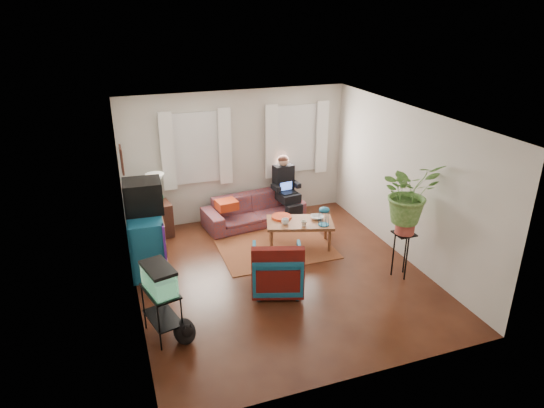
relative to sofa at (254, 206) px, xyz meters
name	(u,v)px	position (x,y,z in m)	size (l,w,h in m)	color
floor	(280,275)	(-0.20, -2.05, -0.39)	(4.50, 5.00, 0.01)	#4F2B14
ceiling	(281,117)	(-0.20, -2.05, 2.21)	(4.50, 5.00, 0.01)	white
wall_back	(237,156)	(-0.20, 0.45, 0.91)	(4.50, 0.01, 2.60)	silver
wall_front	(361,284)	(-0.20, -4.55, 0.91)	(4.50, 0.01, 2.60)	silver
wall_left	(129,222)	(-2.45, -2.05, 0.91)	(0.01, 5.00, 2.60)	silver
wall_right	(406,184)	(2.05, -2.05, 0.91)	(0.01, 5.00, 2.60)	silver
window_left	(196,148)	(-1.00, 0.43, 1.16)	(1.08, 0.04, 1.38)	white
window_right	(296,139)	(1.05, 0.43, 1.16)	(1.08, 0.04, 1.38)	white
curtains_left	(197,149)	(-1.00, 0.35, 1.16)	(1.36, 0.06, 1.50)	white
curtains_right	(297,140)	(1.05, 0.35, 1.16)	(1.36, 0.06, 1.50)	white
picture_frame	(122,160)	(-2.41, -1.20, 1.56)	(0.04, 0.32, 0.40)	#3D2616
area_rug	(275,247)	(0.05, -1.10, -0.38)	(2.00, 1.60, 0.01)	brown
sofa	(254,206)	(0.00, 0.00, 0.00)	(1.99, 0.78, 0.78)	brown
seated_person	(285,190)	(0.71, 0.10, 0.20)	(0.50, 0.61, 1.19)	black
side_table	(159,220)	(-1.85, 0.10, -0.06)	(0.45, 0.45, 0.65)	#3E2C17
table_lamp	(156,190)	(-1.85, 0.10, 0.54)	(0.33, 0.33, 0.59)	white
dresser	(146,241)	(-2.19, -1.07, 0.10)	(0.54, 1.09, 0.98)	#12526D
crt_tv	(143,196)	(-2.16, -0.96, 0.85)	(0.60, 0.54, 0.52)	black
aquarium_stand	(163,313)	(-2.20, -2.98, -0.04)	(0.35, 0.62, 0.69)	black
aquarium	(159,278)	(-2.20, -2.98, 0.49)	(0.31, 0.57, 0.36)	#7FD899
black_cat	(184,329)	(-1.96, -3.20, -0.20)	(0.29, 0.44, 0.37)	black
armchair	(277,268)	(-0.39, -2.43, 0.00)	(0.75, 0.70, 0.77)	#11556A
serape_throw	(278,268)	(-0.49, -2.72, 0.16)	(0.77, 0.18, 0.63)	#9E0A0A
coffee_table	(299,234)	(0.49, -1.20, -0.14)	(1.18, 0.64, 0.49)	brown
cup_a	(285,222)	(0.20, -1.22, 0.15)	(0.13, 0.13, 0.10)	white
cup_b	(304,223)	(0.48, -1.40, 0.15)	(0.11, 0.11, 0.10)	beige
bowl	(317,217)	(0.83, -1.20, 0.13)	(0.23, 0.23, 0.06)	white
snack_tray	(281,217)	(0.23, -0.95, 0.12)	(0.36, 0.36, 0.04)	#B21414
birdcage	(324,216)	(0.83, -1.48, 0.27)	(0.19, 0.19, 0.34)	#115B6B
plant_stand	(402,255)	(1.63, -2.72, 0.00)	(0.33, 0.33, 0.77)	black
potted_plant	(408,202)	(1.63, -2.72, 0.92)	(0.88, 0.76, 0.98)	#599947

